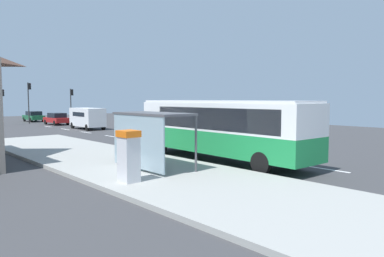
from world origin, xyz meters
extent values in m
cube|color=#38383A|center=(0.00, 14.00, -0.02)|extent=(56.00, 92.00, 0.04)
cube|color=#999993|center=(-6.40, 2.00, 0.09)|extent=(6.20, 30.00, 0.18)
cube|color=silver|center=(0.25, -6.00, 0.01)|extent=(0.16, 2.20, 0.01)
cube|color=silver|center=(0.25, -1.00, 0.01)|extent=(0.16, 2.20, 0.01)
cube|color=silver|center=(0.25, 4.00, 0.01)|extent=(0.16, 2.20, 0.01)
cube|color=silver|center=(0.25, 9.00, 0.01)|extent=(0.16, 2.20, 0.01)
cube|color=silver|center=(0.25, 14.00, 0.01)|extent=(0.16, 2.20, 0.01)
cube|color=silver|center=(0.25, 19.00, 0.01)|extent=(0.16, 2.20, 0.01)
cube|color=silver|center=(0.25, 24.00, 0.01)|extent=(0.16, 2.20, 0.01)
cube|color=silver|center=(0.25, 29.00, 0.01)|extent=(0.16, 2.20, 0.01)
cube|color=#1E8C47|center=(-1.70, -0.95, 1.07)|extent=(2.89, 11.08, 1.15)
cube|color=silver|center=(-1.70, -0.95, 2.38)|extent=(2.89, 11.08, 1.45)
cube|color=silver|center=(-1.70, -0.95, 3.15)|extent=(2.76, 10.86, 0.12)
cube|color=black|center=(-1.51, 4.50, 2.30)|extent=(2.30, 0.20, 1.22)
cube|color=black|center=(-2.93, -1.41, 2.30)|extent=(0.39, 8.58, 1.10)
cylinder|color=black|center=(-2.69, 2.99, 0.50)|extent=(0.32, 1.01, 1.00)
cylinder|color=black|center=(-0.43, 2.91, 0.50)|extent=(0.32, 1.01, 1.00)
cylinder|color=black|center=(-2.96, -4.61, 0.50)|extent=(0.32, 1.01, 1.00)
cylinder|color=black|center=(-0.70, -4.69, 0.50)|extent=(0.32, 1.01, 1.00)
cube|color=white|center=(2.20, 22.64, 1.32)|extent=(2.22, 5.28, 1.96)
cube|color=black|center=(2.20, 22.64, 1.66)|extent=(2.17, 3.21, 0.44)
cylinder|color=black|center=(3.01, 20.60, 0.34)|extent=(0.25, 0.69, 0.68)
cylinder|color=black|center=(1.21, 20.68, 0.34)|extent=(0.25, 0.69, 0.68)
cylinder|color=black|center=(3.19, 24.60, 0.34)|extent=(0.25, 0.69, 0.68)
cylinder|color=black|center=(1.39, 24.68, 0.34)|extent=(0.25, 0.69, 0.68)
cube|color=#A51919|center=(2.30, 31.58, 0.62)|extent=(1.84, 4.42, 0.60)
cube|color=black|center=(2.30, 31.38, 1.22)|extent=(1.61, 2.39, 0.60)
cylinder|color=black|center=(1.47, 33.07, 0.32)|extent=(0.21, 0.64, 0.64)
cylinder|color=black|center=(3.10, 33.08, 0.32)|extent=(0.21, 0.64, 0.64)
cylinder|color=black|center=(1.50, 30.07, 0.32)|extent=(0.21, 0.64, 0.64)
cylinder|color=black|center=(3.13, 30.08, 0.32)|extent=(0.21, 0.64, 0.64)
cube|color=#195933|center=(2.30, 40.14, 0.62)|extent=(1.81, 4.40, 0.60)
cube|color=black|center=(2.30, 39.94, 1.22)|extent=(1.59, 2.38, 0.60)
cylinder|color=black|center=(1.48, 41.64, 0.32)|extent=(0.20, 0.64, 0.64)
cylinder|color=black|center=(3.12, 41.64, 0.32)|extent=(0.20, 0.64, 0.64)
cylinder|color=black|center=(1.48, 38.64, 0.32)|extent=(0.20, 0.64, 0.64)
cylinder|color=black|center=(3.12, 38.64, 0.32)|extent=(0.20, 0.64, 0.64)
cube|color=silver|center=(-8.39, -2.58, 1.03)|extent=(0.60, 0.70, 1.70)
cube|color=orange|center=(-8.39, -2.58, 2.00)|extent=(0.66, 0.76, 0.24)
cube|color=black|center=(-8.08, -2.58, 1.30)|extent=(0.03, 0.36, 0.44)
cylinder|color=yellow|center=(-4.20, 2.54, 0.66)|extent=(0.52, 0.52, 0.95)
cylinder|color=blue|center=(-4.20, 3.24, 0.66)|extent=(0.52, 0.52, 0.95)
cylinder|color=#2D2D2D|center=(5.40, 34.20, 2.35)|extent=(0.14, 0.14, 4.71)
cube|color=black|center=(5.62, 34.20, 4.21)|extent=(0.24, 0.28, 0.84)
sphere|color=#360606|center=(5.74, 34.20, 4.49)|extent=(0.16, 0.16, 0.16)
sphere|color=#F2B20C|center=(5.74, 34.20, 4.21)|extent=(0.16, 0.16, 0.16)
sphere|color=black|center=(5.74, 34.20, 3.93)|extent=(0.16, 0.16, 0.16)
cylinder|color=#2D2D2D|center=(-3.20, 35.00, 2.28)|extent=(0.14, 0.14, 4.55)
cube|color=black|center=(-2.98, 35.00, 4.05)|extent=(0.24, 0.28, 0.84)
sphere|color=red|center=(-2.86, 35.00, 4.33)|extent=(0.16, 0.16, 0.16)
sphere|color=#3C2C03|center=(-2.86, 35.00, 4.05)|extent=(0.16, 0.16, 0.16)
sphere|color=black|center=(-2.86, 35.00, 3.77)|extent=(0.16, 0.16, 0.16)
cylinder|color=#2D2D2D|center=(0.30, 35.80, 2.73)|extent=(0.14, 0.14, 5.47)
cube|color=black|center=(0.52, 35.80, 4.97)|extent=(0.24, 0.28, 0.84)
sphere|color=red|center=(0.64, 35.80, 5.25)|extent=(0.16, 0.16, 0.16)
sphere|color=#3C2C03|center=(0.64, 35.80, 4.97)|extent=(0.16, 0.16, 0.16)
sphere|color=black|center=(0.64, 35.80, 4.69)|extent=(0.16, 0.16, 0.16)
cube|color=#4C4C51|center=(-6.10, -0.99, 2.63)|extent=(1.80, 4.00, 0.10)
cube|color=#8CA5B2|center=(-6.95, -0.99, 1.43)|extent=(0.06, 3.80, 2.30)
cylinder|color=#4C4C51|center=(-5.25, -2.89, 1.40)|extent=(0.10, 0.10, 2.44)
cylinder|color=#4C4C51|center=(-5.25, 0.91, 1.40)|extent=(0.10, 0.10, 2.44)
camera|label=1|loc=(-15.54, -14.00, 3.29)|focal=33.51mm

